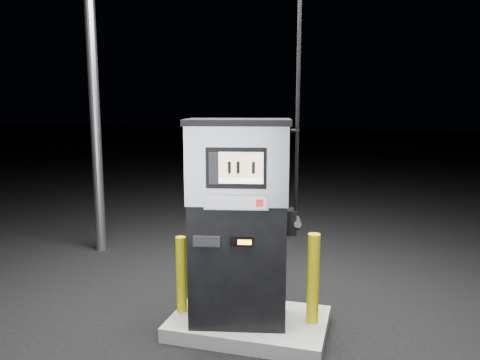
# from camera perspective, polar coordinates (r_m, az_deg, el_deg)

# --- Properties ---
(ground) EXTENTS (80.00, 80.00, 0.00)m
(ground) POSITION_cam_1_polar(r_m,az_deg,el_deg) (5.15, 1.10, -17.84)
(ground) COLOR black
(ground) RESTS_ON ground
(pump_island) EXTENTS (1.60, 1.00, 0.15)m
(pump_island) POSITION_cam_1_polar(r_m,az_deg,el_deg) (5.12, 1.10, -17.09)
(pump_island) COLOR slate
(pump_island) RESTS_ON ground
(fuel_dispenser) EXTENTS (1.18, 0.80, 4.26)m
(fuel_dispenser) POSITION_cam_1_polar(r_m,az_deg,el_deg) (4.66, -0.16, -4.92)
(fuel_dispenser) COLOR black
(fuel_dispenser) RESTS_ON pump_island
(bollard_left) EXTENTS (0.13, 0.13, 0.82)m
(bollard_left) POSITION_cam_1_polar(r_m,az_deg,el_deg) (5.09, -7.16, -11.37)
(bollard_left) COLOR #CFC10B
(bollard_left) RESTS_ON pump_island
(bollard_right) EXTENTS (0.16, 0.16, 0.92)m
(bollard_right) POSITION_cam_1_polar(r_m,az_deg,el_deg) (4.86, 8.90, -11.77)
(bollard_right) COLOR #CFC10B
(bollard_right) RESTS_ON pump_island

